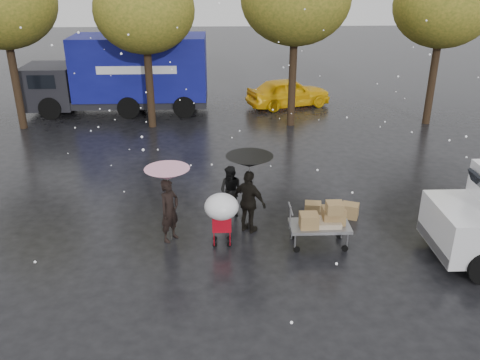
{
  "coord_description": "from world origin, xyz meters",
  "views": [
    {
      "loc": [
        -0.54,
        -11.19,
        6.69
      ],
      "look_at": [
        -0.06,
        1.0,
        1.34
      ],
      "focal_mm": 38.0,
      "sensor_mm": 36.0,
      "label": 1
    }
  ],
  "objects_px": {
    "yellow_taxi": "(288,92)",
    "person_pink": "(170,211)",
    "person_black": "(249,202)",
    "shopping_cart": "(222,209)",
    "blue_truck": "(123,74)",
    "vendor_cart": "(323,220)"
  },
  "relations": [
    {
      "from": "person_black",
      "to": "shopping_cart",
      "type": "height_order",
      "value": "person_black"
    },
    {
      "from": "yellow_taxi",
      "to": "person_pink",
      "type": "bearing_deg",
      "value": 141.54
    },
    {
      "from": "person_pink",
      "to": "shopping_cart",
      "type": "distance_m",
      "value": 1.4
    },
    {
      "from": "person_pink",
      "to": "blue_truck",
      "type": "bearing_deg",
      "value": 50.26
    },
    {
      "from": "person_pink",
      "to": "yellow_taxi",
      "type": "bearing_deg",
      "value": 15.61
    },
    {
      "from": "shopping_cart",
      "to": "person_pink",
      "type": "bearing_deg",
      "value": 162.21
    },
    {
      "from": "person_black",
      "to": "shopping_cart",
      "type": "relative_size",
      "value": 1.17
    },
    {
      "from": "shopping_cart",
      "to": "blue_truck",
      "type": "xyz_separation_m",
      "value": [
        -4.47,
        12.55,
        0.69
      ]
    },
    {
      "from": "person_black",
      "to": "shopping_cart",
      "type": "bearing_deg",
      "value": 85.31
    },
    {
      "from": "person_pink",
      "to": "person_black",
      "type": "xyz_separation_m",
      "value": [
        2.03,
        0.37,
        0.02
      ]
    },
    {
      "from": "person_pink",
      "to": "yellow_taxi",
      "type": "height_order",
      "value": "person_pink"
    },
    {
      "from": "person_pink",
      "to": "vendor_cart",
      "type": "height_order",
      "value": "person_pink"
    },
    {
      "from": "person_black",
      "to": "blue_truck",
      "type": "bearing_deg",
      "value": -28.44
    },
    {
      "from": "shopping_cart",
      "to": "yellow_taxi",
      "type": "height_order",
      "value": "shopping_cart"
    },
    {
      "from": "person_pink",
      "to": "vendor_cart",
      "type": "distance_m",
      "value": 3.87
    },
    {
      "from": "vendor_cart",
      "to": "person_black",
      "type": "bearing_deg",
      "value": 156.0
    },
    {
      "from": "person_black",
      "to": "yellow_taxi",
      "type": "distance_m",
      "value": 12.61
    },
    {
      "from": "shopping_cart",
      "to": "yellow_taxi",
      "type": "xyz_separation_m",
      "value": [
        3.33,
        13.12,
        -0.37
      ]
    },
    {
      "from": "blue_truck",
      "to": "yellow_taxi",
      "type": "height_order",
      "value": "blue_truck"
    },
    {
      "from": "person_pink",
      "to": "yellow_taxi",
      "type": "relative_size",
      "value": 0.41
    },
    {
      "from": "person_black",
      "to": "yellow_taxi",
      "type": "relative_size",
      "value": 0.42
    },
    {
      "from": "vendor_cart",
      "to": "blue_truck",
      "type": "bearing_deg",
      "value": 119.1
    }
  ]
}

